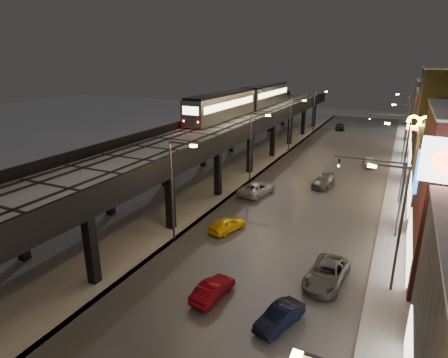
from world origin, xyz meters
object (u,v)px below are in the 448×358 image
at_px(car_near_white, 213,290).
at_px(subway_train, 247,99).
at_px(car_onc_silver, 280,317).
at_px(car_onc_white, 323,181).
at_px(car_onc_red, 369,162).
at_px(car_far_white, 340,126).
at_px(car_onc_dark, 326,274).
at_px(car_taxi, 227,225).
at_px(sign_citgo, 441,187).
at_px(car_mid_silver, 257,188).

bearing_deg(car_near_white, subway_train, -63.63).
xyz_separation_m(car_onc_silver, car_onc_white, (-2.77, 26.99, 0.07)).
bearing_deg(car_onc_red, car_far_white, 94.25).
relative_size(car_onc_dark, car_onc_white, 1.10).
distance_m(car_near_white, car_onc_white, 26.34).
xyz_separation_m(subway_train, car_onc_dark, (21.25, -36.93, -7.79)).
bearing_deg(car_onc_dark, car_taxi, 160.59).
bearing_deg(car_far_white, car_onc_silver, 87.48).
relative_size(subway_train, car_onc_silver, 10.41).
relative_size(car_near_white, sign_citgo, 0.33).
height_order(car_near_white, car_onc_silver, car_near_white).
distance_m(car_near_white, sign_citgo, 15.08).
height_order(car_mid_silver, car_far_white, car_mid_silver).
xyz_separation_m(car_taxi, car_near_white, (3.40, -9.60, -0.06)).
relative_size(car_taxi, car_onc_red, 0.98).
bearing_deg(car_onc_white, car_mid_silver, -130.22).
xyz_separation_m(car_mid_silver, car_onc_white, (6.50, 6.24, -0.07)).
bearing_deg(car_taxi, car_onc_silver, 146.29).
relative_size(car_onc_silver, car_onc_dark, 0.72).
xyz_separation_m(car_near_white, car_onc_white, (2.11, 26.26, 0.06)).
relative_size(car_taxi, car_onc_white, 0.86).
bearing_deg(subway_train, car_near_white, -70.67).
distance_m(car_onc_silver, car_onc_dark, 6.00).
relative_size(car_taxi, car_far_white, 0.91).
distance_m(subway_train, car_far_white, 28.88).
bearing_deg(car_taxi, car_far_white, -73.41).
distance_m(car_taxi, car_onc_white, 17.54).
relative_size(car_onc_silver, car_onc_red, 0.91).
height_order(car_onc_silver, sign_citgo, sign_citgo).
relative_size(car_onc_silver, sign_citgo, 0.32).
height_order(car_near_white, car_onc_red, car_onc_red).
bearing_deg(car_onc_white, sign_citgo, -60.43).
bearing_deg(car_onc_red, car_near_white, -112.40).
relative_size(subway_train, car_taxi, 9.63).
bearing_deg(sign_citgo, car_near_white, -166.33).
height_order(car_mid_silver, car_onc_dark, car_mid_silver).
relative_size(car_mid_silver, car_onc_white, 1.16).
xyz_separation_m(car_far_white, car_onc_silver, (7.23, -67.62, -0.14)).
xyz_separation_m(car_far_white, car_onc_red, (8.81, -28.68, -0.05)).
bearing_deg(car_far_white, car_near_white, 83.40).
height_order(car_mid_silver, car_onc_red, car_mid_silver).
bearing_deg(car_near_white, car_mid_silver, -70.59).
bearing_deg(car_onc_white, car_far_white, 102.23).
bearing_deg(subway_train, car_onc_silver, -65.35).
bearing_deg(car_near_white, car_onc_white, -87.55).
xyz_separation_m(car_near_white, sign_citgo, (12.28, 2.99, 8.23)).
bearing_deg(sign_citgo, car_taxi, 157.12).
bearing_deg(car_onc_white, car_onc_dark, -72.27).
distance_m(car_far_white, car_onc_dark, 62.48).
xyz_separation_m(subway_train, car_near_white, (14.72, -41.96, -7.88)).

